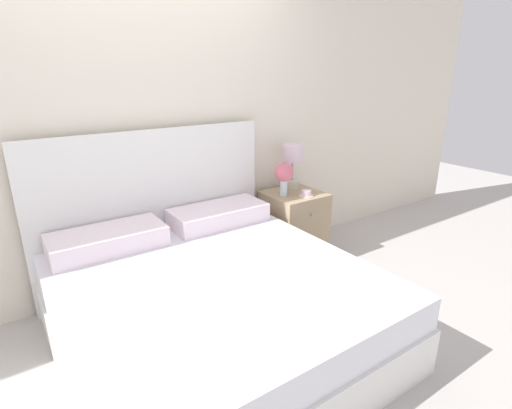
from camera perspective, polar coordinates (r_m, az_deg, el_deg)
name	(u,v)px	position (r m, az deg, el deg)	size (l,w,h in m)	color
ground_plane	(161,280)	(3.49, -13.47, -10.44)	(12.00, 12.00, 0.00)	#BCB7B2
wall_back	(143,122)	(3.14, -15.79, 11.31)	(8.00, 0.06, 2.60)	silver
bed	(209,298)	(2.65, -6.75, -13.09)	(1.84, 1.92, 1.25)	white
nightstand	(293,225)	(3.70, 5.36, -2.88)	(0.49, 0.50, 0.61)	tan
table_lamp	(293,159)	(3.67, 5.25, 6.45)	(0.18, 0.18, 0.41)	beige
flower_vase	(284,174)	(3.46, 4.06, 4.34)	(0.17, 0.17, 0.30)	silver
teacup	(306,194)	(3.52, 7.21, 1.57)	(0.13, 0.13, 0.05)	white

